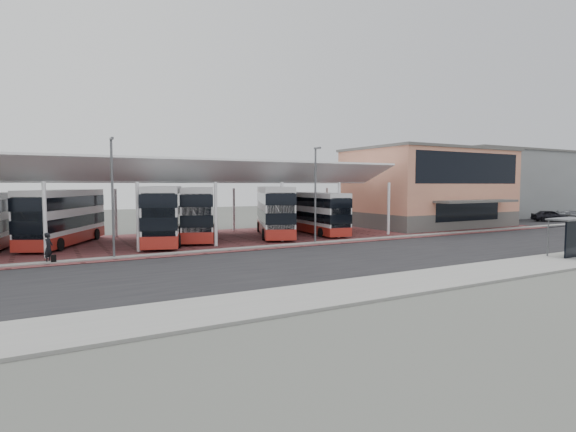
% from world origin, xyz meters
% --- Properties ---
extents(ground, '(140.00, 140.00, 0.00)m').
position_xyz_m(ground, '(0.00, 0.00, 0.00)').
color(ground, '#494B45').
extents(road, '(120.00, 14.00, 0.02)m').
position_xyz_m(road, '(0.00, -1.00, 0.01)').
color(road, black).
rests_on(road, ground).
extents(forecourt, '(72.00, 16.00, 0.06)m').
position_xyz_m(forecourt, '(2.00, 13.00, 0.03)').
color(forecourt, brown).
rests_on(forecourt, ground).
extents(sidewalk, '(120.00, 4.00, 0.14)m').
position_xyz_m(sidewalk, '(0.00, -9.00, 0.07)').
color(sidewalk, gray).
rests_on(sidewalk, ground).
extents(north_kerb, '(120.00, 0.80, 0.14)m').
position_xyz_m(north_kerb, '(0.00, 6.20, 0.07)').
color(north_kerb, gray).
rests_on(north_kerb, ground).
extents(carpark_surface, '(22.00, 10.00, 0.08)m').
position_xyz_m(carpark_surface, '(44.00, 10.00, 0.04)').
color(carpark_surface, black).
rests_on(carpark_surface, ground).
extents(yellow_line_near, '(120.00, 0.12, 0.01)m').
position_xyz_m(yellow_line_near, '(0.00, -7.00, 0.03)').
color(yellow_line_near, '#F4A900').
rests_on(yellow_line_near, road).
extents(yellow_line_far, '(120.00, 0.12, 0.01)m').
position_xyz_m(yellow_line_far, '(0.00, -6.70, 0.03)').
color(yellow_line_far, '#F4A900').
rests_on(yellow_line_far, road).
extents(canopy, '(37.00, 11.63, 7.07)m').
position_xyz_m(canopy, '(-6.00, 13.94, 5.80)').
color(canopy, white).
rests_on(canopy, ground).
extents(terminal, '(18.40, 14.40, 9.25)m').
position_xyz_m(terminal, '(23.00, 13.92, 4.66)').
color(terminal, '#565451').
rests_on(terminal, ground).
extents(warehouse, '(30.50, 20.50, 10.25)m').
position_xyz_m(warehouse, '(48.00, 24.00, 5.15)').
color(warehouse, slate).
rests_on(warehouse, ground).
extents(lamp_west, '(0.16, 0.90, 8.07)m').
position_xyz_m(lamp_west, '(-14.00, 6.27, 4.36)').
color(lamp_west, '#535559').
rests_on(lamp_west, ground).
extents(lamp_east, '(0.16, 0.90, 8.07)m').
position_xyz_m(lamp_east, '(2.00, 6.27, 4.36)').
color(lamp_east, '#535559').
rests_on(lamp_east, ground).
extents(bus_1, '(7.17, 10.90, 4.51)m').
position_xyz_m(bus_1, '(-16.63, 15.17, 2.30)').
color(bus_1, silver).
rests_on(bus_1, forecourt).
extents(bus_2, '(6.00, 11.88, 4.79)m').
position_xyz_m(bus_2, '(-9.08, 12.79, 2.44)').
color(bus_2, silver).
rests_on(bus_2, forecourt).
extents(bus_3, '(6.24, 11.55, 4.67)m').
position_xyz_m(bus_3, '(-5.54, 14.29, 2.38)').
color(bus_3, silver).
rests_on(bus_3, forecourt).
extents(bus_4, '(6.65, 11.62, 4.72)m').
position_xyz_m(bus_4, '(1.57, 12.99, 2.40)').
color(bus_4, silver).
rests_on(bus_4, forecourt).
extents(bus_5, '(3.29, 10.19, 4.13)m').
position_xyz_m(bus_5, '(6.10, 12.53, 2.11)').
color(bus_5, silver).
rests_on(bus_5, forecourt).
extents(pedestrian, '(0.70, 0.82, 1.90)m').
position_xyz_m(pedestrian, '(-17.87, 6.48, 1.01)').
color(pedestrian, black).
rests_on(pedestrian, forecourt).
extents(suitcase, '(0.31, 0.22, 0.53)m').
position_xyz_m(suitcase, '(-17.62, 6.00, 0.33)').
color(suitcase, black).
rests_on(suitcase, forecourt).
extents(carpark_car_a, '(4.79, 3.87, 1.53)m').
position_xyz_m(carpark_car_a, '(41.24, 9.79, 0.85)').
color(carpark_car_a, black).
rests_on(carpark_car_a, carpark_surface).
extents(carpark_car_b, '(3.52, 4.72, 1.27)m').
position_xyz_m(carpark_car_b, '(46.94, 9.78, 0.72)').
color(carpark_car_b, '#575A60').
rests_on(carpark_car_b, carpark_surface).
extents(bus_shelter, '(3.28, 1.63, 2.57)m').
position_xyz_m(bus_shelter, '(13.54, -8.40, 1.74)').
color(bus_shelter, black).
rests_on(bus_shelter, sidewalk).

